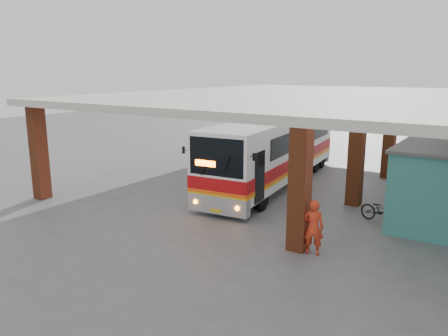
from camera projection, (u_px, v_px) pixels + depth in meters
ground at (262, 210)px, 18.65m from camera, size 90.00×90.00×0.00m
brick_columns at (337, 147)px, 21.48m from camera, size 20.10×21.60×4.35m
canopy_roof at (332, 97)px, 22.69m from camera, size 21.00×23.00×0.30m
coach_bus at (274, 150)px, 22.57m from camera, size 3.96×12.90×3.70m
motorcycle at (383, 211)px, 16.99m from camera, size 2.01×1.17×1.00m
pedestrian at (313, 227)px, 14.02m from camera, size 0.76×0.60×1.84m
red_chair at (419, 186)px, 21.16m from camera, size 0.55×0.55×0.85m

